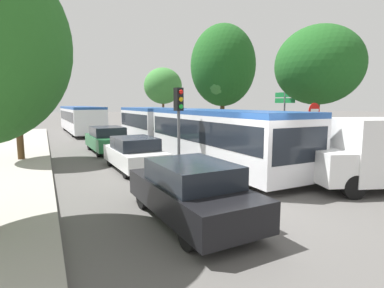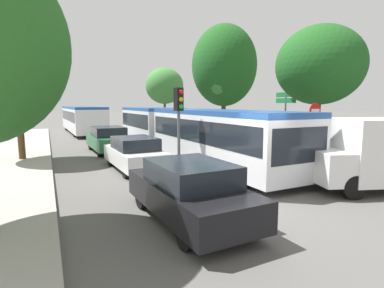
% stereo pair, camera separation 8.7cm
% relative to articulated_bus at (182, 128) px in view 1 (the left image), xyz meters
% --- Properties ---
extents(ground_plane, '(200.00, 200.00, 0.00)m').
position_rel_articulated_bus_xyz_m(ground_plane, '(-1.77, -8.32, -1.45)').
color(ground_plane, '#565451').
extents(kerb_strip_left, '(3.20, 33.86, 0.14)m').
position_rel_articulated_bus_xyz_m(kerb_strip_left, '(-8.19, 3.61, -1.38)').
color(kerb_strip_left, '#9E998E').
rests_on(kerb_strip_left, ground).
extents(articulated_bus, '(2.72, 16.93, 2.51)m').
position_rel_articulated_bus_xyz_m(articulated_bus, '(0.00, 0.00, 0.00)').
color(articulated_bus, silver).
rests_on(articulated_bus, ground).
extents(city_bus_rear, '(2.96, 11.74, 2.51)m').
position_rel_articulated_bus_xyz_m(city_bus_rear, '(-3.60, 15.54, 0.00)').
color(city_bus_rear, silver).
rests_on(city_bus_rear, ground).
extents(queued_car_black, '(1.88, 4.17, 1.43)m').
position_rel_articulated_bus_xyz_m(queued_car_black, '(-3.72, -8.65, -0.72)').
color(queued_car_black, black).
rests_on(queued_car_black, ground).
extents(queued_car_white, '(1.84, 4.06, 1.39)m').
position_rel_articulated_bus_xyz_m(queued_car_white, '(-3.43, -2.67, -0.74)').
color(queued_car_white, white).
rests_on(queued_car_white, ground).
extents(queued_car_green, '(1.94, 4.30, 1.47)m').
position_rel_articulated_bus_xyz_m(queued_car_green, '(-3.55, 2.64, -0.70)').
color(queued_car_green, '#236638').
rests_on(queued_car_green, ground).
extents(traffic_light, '(0.37, 0.39, 3.40)m').
position_rel_articulated_bus_xyz_m(traffic_light, '(-1.98, -4.03, 1.05)').
color(traffic_light, '#56595E').
rests_on(traffic_light, ground).
extents(no_entry_sign, '(0.70, 0.08, 2.82)m').
position_rel_articulated_bus_xyz_m(no_entry_sign, '(4.59, -4.80, 0.43)').
color(no_entry_sign, '#56595E').
rests_on(no_entry_sign, ground).
extents(direction_sign_post, '(0.25, 1.39, 3.60)m').
position_rel_articulated_bus_xyz_m(direction_sign_post, '(5.93, -1.43, 1.10)').
color(direction_sign_post, '#56595E').
rests_on(direction_sign_post, ground).
extents(tree_left_mid, '(3.95, 3.95, 6.16)m').
position_rel_articulated_bus_xyz_m(tree_left_mid, '(-7.84, 1.50, 2.77)').
color(tree_left_mid, '#51381E').
rests_on(tree_left_mid, ground).
extents(tree_right_near, '(4.52, 4.52, 6.83)m').
position_rel_articulated_bus_xyz_m(tree_right_near, '(6.35, -3.37, 3.31)').
color(tree_right_near, '#51381E').
rests_on(tree_right_near, ground).
extents(tree_right_mid, '(5.13, 5.13, 8.97)m').
position_rel_articulated_bus_xyz_m(tree_right_mid, '(6.12, 5.75, 4.16)').
color(tree_right_mid, '#51381E').
rests_on(tree_right_mid, ground).
extents(tree_right_far, '(4.39, 4.39, 6.91)m').
position_rel_articulated_bus_xyz_m(tree_right_far, '(5.83, 18.28, 3.28)').
color(tree_right_far, '#51381E').
rests_on(tree_right_far, ground).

